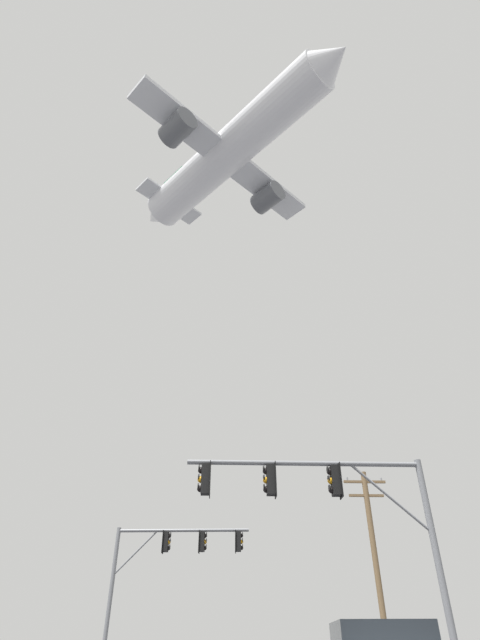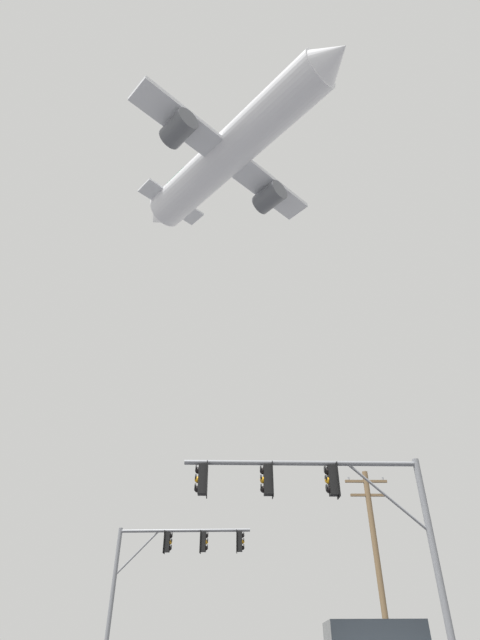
{
  "view_description": "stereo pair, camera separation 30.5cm",
  "coord_description": "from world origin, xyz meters",
  "views": [
    {
      "loc": [
        -0.15,
        -6.38,
        1.26
      ],
      "look_at": [
        0.49,
        15.26,
        15.69
      ],
      "focal_mm": 27.26,
      "sensor_mm": 36.0,
      "label": 1
    },
    {
      "loc": [
        0.16,
        -6.39,
        1.26
      ],
      "look_at": [
        0.49,
        15.26,
        15.69
      ],
      "focal_mm": 27.26,
      "sensor_mm": 36.0,
      "label": 2
    }
  ],
  "objects": [
    {
      "name": "signal_pole_far",
      "position": [
        -2.87,
        19.82,
        4.76
      ],
      "size": [
        6.64,
        0.69,
        6.12
      ],
      "color": "slate",
      "rests_on": "ground"
    },
    {
      "name": "signal_pole_near",
      "position": [
        3.03,
        8.78,
        4.8
      ],
      "size": [
        7.41,
        0.5,
        6.12
      ],
      "color": "slate",
      "rests_on": "ground"
    },
    {
      "name": "utility_pole",
      "position": [
        7.16,
        19.37,
        4.71
      ],
      "size": [
        2.2,
        0.28,
        8.82
      ],
      "color": "brown",
      "rests_on": "ground"
    },
    {
      "name": "airplane",
      "position": [
        -0.17,
        24.92,
        42.75
      ],
      "size": [
        21.64,
        23.25,
        7.71
      ],
      "color": "white"
    }
  ]
}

